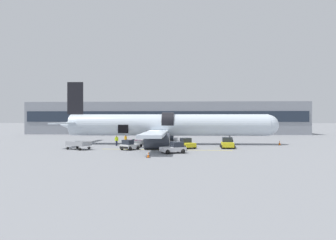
{
  "coord_description": "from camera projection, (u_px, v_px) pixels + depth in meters",
  "views": [
    {
      "loc": [
        4.88,
        -46.1,
        4.29
      ],
      "look_at": [
        2.49,
        1.55,
        4.08
      ],
      "focal_mm": 32.0,
      "sensor_mm": 36.0,
      "label": 1
    }
  ],
  "objects": [
    {
      "name": "baggage_tug_spare",
      "position": [
        129.0,
        145.0,
        41.2
      ],
      "size": [
        2.69,
        2.89,
        1.38
      ],
      "color": "white",
      "rests_on": "ground_plane"
    },
    {
      "name": "airplane",
      "position": [
        165.0,
        126.0,
        50.36
      ],
      "size": [
        36.94,
        34.15,
        10.55
      ],
      "color": "silver",
      "rests_on": "ground_plane"
    },
    {
      "name": "baggage_tug_mid",
      "position": [
        227.0,
        143.0,
        43.48
      ],
      "size": [
        2.24,
        3.02,
        1.58
      ],
      "color": "yellow",
      "rests_on": "ground_plane"
    },
    {
      "name": "baggage_tug_rear",
      "position": [
        174.0,
        148.0,
        37.24
      ],
      "size": [
        3.5,
        2.86,
        1.39
      ],
      "color": "silver",
      "rests_on": "ground_plane"
    },
    {
      "name": "baggage_tug_lead",
      "position": [
        187.0,
        144.0,
        43.38
      ],
      "size": [
        2.73,
        3.14,
        1.48
      ],
      "color": "yellow",
      "rests_on": "ground_plane"
    },
    {
      "name": "safety_cone_nose",
      "position": [
        280.0,
        143.0,
        48.44
      ],
      "size": [
        0.5,
        0.5,
        0.76
      ],
      "color": "black",
      "rests_on": "ground_plane"
    },
    {
      "name": "baggage_cart_queued",
      "position": [
        79.0,
        145.0,
        41.55
      ],
      "size": [
        4.16,
        3.07,
        1.15
      ],
      "color": "#999BA0",
      "rests_on": "ground_plane"
    },
    {
      "name": "safety_cone_engine_left",
      "position": [
        148.0,
        155.0,
        32.91
      ],
      "size": [
        0.44,
        0.44,
        0.64
      ],
      "color": "black",
      "rests_on": "ground_plane"
    },
    {
      "name": "ground_crew_loader_a",
      "position": [
        164.0,
        141.0,
        44.74
      ],
      "size": [
        0.55,
        0.57,
        1.74
      ],
      "color": "black",
      "rests_on": "ground_plane"
    },
    {
      "name": "baggage_cart_loading",
      "position": [
        135.0,
        143.0,
        45.06
      ],
      "size": [
        3.46,
        1.98,
        1.18
      ],
      "color": "#999BA0",
      "rests_on": "ground_plane"
    },
    {
      "name": "ground_crew_loader_b",
      "position": [
        117.0,
        140.0,
        47.36
      ],
      "size": [
        0.56,
        0.39,
        1.63
      ],
      "color": "#1E2338",
      "rests_on": "ground_plane"
    },
    {
      "name": "ground_crew_driver",
      "position": [
        126.0,
        140.0,
        47.14
      ],
      "size": [
        0.51,
        0.6,
        1.74
      ],
      "color": "#1E2338",
      "rests_on": "ground_plane"
    },
    {
      "name": "apron_marking_line",
      "position": [
        166.0,
        150.0,
        41.26
      ],
      "size": [
        18.21,
        1.48,
        0.01
      ],
      "color": "yellow",
      "rests_on": "ground_plane"
    },
    {
      "name": "ground_plane",
      "position": [
        151.0,
        146.0,
        46.3
      ],
      "size": [
        500.0,
        500.0,
        0.0
      ],
      "primitive_type": "plane",
      "color": "gray"
    },
    {
      "name": "safety_cone_wingtip",
      "position": [
        173.0,
        147.0,
        41.35
      ],
      "size": [
        0.55,
        0.55,
        0.72
      ],
      "color": "black",
      "rests_on": "ground_plane"
    },
    {
      "name": "terminal_strip",
      "position": [
        166.0,
        118.0,
        85.6
      ],
      "size": [
        77.2,
        11.32,
        8.89
      ],
      "color": "gray",
      "rests_on": "ground_plane"
    }
  ]
}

